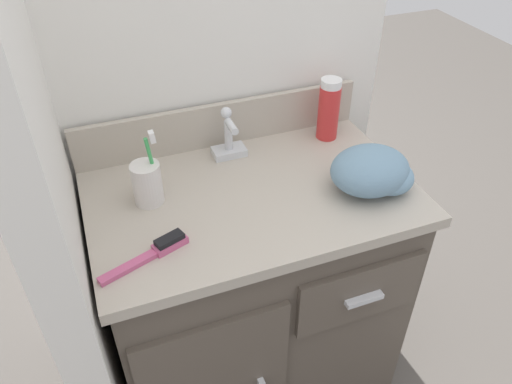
{
  "coord_description": "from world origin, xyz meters",
  "views": [
    {
      "loc": [
        -0.34,
        -0.91,
        1.53
      ],
      "look_at": [
        0.0,
        -0.03,
        0.8
      ],
      "focal_mm": 35.0,
      "sensor_mm": 36.0,
      "label": 1
    }
  ],
  "objects": [
    {
      "name": "shaving_cream_can",
      "position": [
        0.29,
        0.17,
        0.87
      ],
      "size": [
        0.06,
        0.06,
        0.18
      ],
      "color": "red",
      "rests_on": "vanity"
    },
    {
      "name": "hand_towel",
      "position": [
        0.28,
        -0.09,
        0.83
      ],
      "size": [
        0.2,
        0.17,
        0.11
      ],
      "color": "#6B8EA8",
      "rests_on": "vanity"
    },
    {
      "name": "backsplash",
      "position": [
        0.0,
        0.25,
        0.84
      ],
      "size": [
        0.8,
        0.02,
        0.12
      ],
      "color": "#B2A899",
      "rests_on": "vanity"
    },
    {
      "name": "sink_faucet",
      "position": [
        0.0,
        0.18,
        0.83
      ],
      "size": [
        0.09,
        0.09,
        0.14
      ],
      "color": "silver",
      "rests_on": "vanity"
    },
    {
      "name": "ground_plane",
      "position": [
        0.0,
        0.0,
        0.0
      ],
      "size": [
        6.0,
        6.0,
        0.0
      ],
      "primitive_type": "plane",
      "color": "#4C4742"
    },
    {
      "name": "toothbrush_cup",
      "position": [
        -0.24,
        0.06,
        0.83
      ],
      "size": [
        0.07,
        0.07,
        0.19
      ],
      "color": "silver",
      "rests_on": "vanity"
    },
    {
      "name": "hairbrush",
      "position": [
        -0.27,
        -0.13,
        0.79
      ],
      "size": [
        0.2,
        0.1,
        0.03
      ],
      "rotation": [
        0.0,
        0.0,
        0.35
      ],
      "color": "#C1517F",
      "rests_on": "vanity"
    },
    {
      "name": "vanity",
      "position": [
        -0.0,
        -0.0,
        0.41
      ],
      "size": [
        0.8,
        0.52,
        0.78
      ],
      "color": "brown",
      "rests_on": "ground_plane"
    },
    {
      "name": "wall_back",
      "position": [
        0.0,
        0.3,
        1.1
      ],
      "size": [
        0.98,
        0.08,
        2.2
      ],
      "primitive_type": "cube",
      "color": "silver",
      "rests_on": "ground_plane"
    },
    {
      "name": "wall_left",
      "position": [
        -0.45,
        0.0,
        1.1
      ],
      "size": [
        0.08,
        0.59,
        2.2
      ],
      "primitive_type": "cube",
      "color": "silver",
      "rests_on": "ground_plane"
    }
  ]
}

